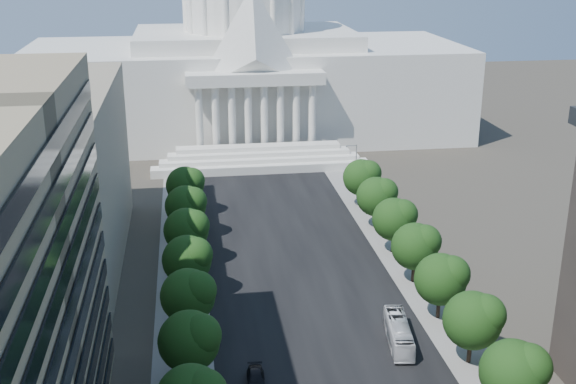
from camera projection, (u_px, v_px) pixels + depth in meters
name	position (u px, v px, depth m)	size (l,w,h in m)	color
road_asphalt	(297.00, 272.00, 119.94)	(30.00, 260.00, 0.01)	black
sidewalk_left	(182.00, 279.00, 117.39)	(8.00, 260.00, 0.02)	gray
sidewalk_right	(408.00, 265.00, 122.49)	(8.00, 260.00, 0.02)	gray
capitol	(245.00, 63.00, 202.15)	(120.00, 56.00, 73.00)	white
tree_l_e	(192.00, 340.00, 87.21)	(7.79, 7.60, 9.97)	#33261C
tree_l_f	(190.00, 294.00, 98.44)	(7.79, 7.60, 9.97)	#33261C
tree_l_g	(189.00, 258.00, 109.66)	(7.79, 7.60, 9.97)	#33261C
tree_l_h	(188.00, 229.00, 120.89)	(7.79, 7.60, 9.97)	#33261C
tree_l_i	(187.00, 205.00, 132.11)	(7.79, 7.60, 9.97)	#33261C
tree_l_j	(187.00, 184.00, 143.34)	(7.79, 7.60, 9.97)	#33261C
tree_r_d	(517.00, 371.00, 80.82)	(7.79, 7.60, 9.97)	#33261C
tree_r_e	(476.00, 319.00, 92.04)	(7.79, 7.60, 9.97)	#33261C
tree_r_f	(443.00, 278.00, 103.27)	(7.79, 7.60, 9.97)	#33261C
tree_r_g	(417.00, 245.00, 114.49)	(7.79, 7.60, 9.97)	#33261C
tree_r_h	(396.00, 218.00, 125.72)	(7.79, 7.60, 9.97)	#33261C
tree_r_i	(378.00, 195.00, 136.94)	(7.79, 7.60, 9.97)	#33261C
tree_r_j	(363.00, 176.00, 148.17)	(7.79, 7.60, 9.97)	#33261C
streetlight_c	(486.00, 322.00, 92.64)	(2.61, 0.44, 9.00)	gray
streetlight_d	(424.00, 245.00, 116.03)	(2.61, 0.44, 9.00)	gray
streetlight_e	(383.00, 194.00, 139.41)	(2.61, 0.44, 9.00)	gray
streetlight_f	(354.00, 158.00, 162.80)	(2.61, 0.44, 9.00)	gray
car_dark_b	(256.00, 379.00, 89.21)	(2.22, 5.45, 1.58)	black
city_bus	(399.00, 333.00, 98.16)	(2.71, 11.57, 3.22)	silver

